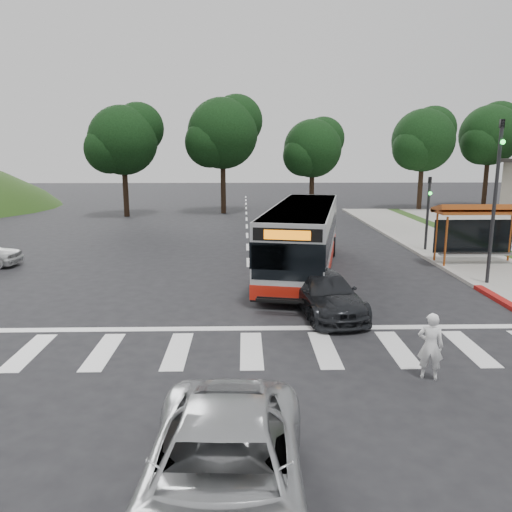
{
  "coord_description": "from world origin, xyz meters",
  "views": [
    {
      "loc": [
        -0.17,
        -17.74,
        5.29
      ],
      "look_at": [
        0.24,
        -0.13,
        1.6
      ],
      "focal_mm": 35.0,
      "sensor_mm": 36.0,
      "label": 1
    }
  ],
  "objects_px": {
    "pedestrian": "(430,346)",
    "silver_suv_south": "(223,475)",
    "transit_bus": "(303,239)",
    "dark_sedan": "(325,293)"
  },
  "relations": [
    {
      "from": "pedestrian",
      "to": "silver_suv_south",
      "type": "relative_size",
      "value": 0.31
    },
    {
      "from": "transit_bus",
      "to": "silver_suv_south",
      "type": "bearing_deg",
      "value": -88.84
    },
    {
      "from": "pedestrian",
      "to": "dark_sedan",
      "type": "bearing_deg",
      "value": -51.66
    },
    {
      "from": "transit_bus",
      "to": "silver_suv_south",
      "type": "height_order",
      "value": "transit_bus"
    },
    {
      "from": "dark_sedan",
      "to": "silver_suv_south",
      "type": "bearing_deg",
      "value": -116.87
    },
    {
      "from": "pedestrian",
      "to": "dark_sedan",
      "type": "height_order",
      "value": "pedestrian"
    },
    {
      "from": "transit_bus",
      "to": "dark_sedan",
      "type": "distance_m",
      "value": 5.82
    },
    {
      "from": "transit_bus",
      "to": "pedestrian",
      "type": "relative_size",
      "value": 7.12
    },
    {
      "from": "transit_bus",
      "to": "dark_sedan",
      "type": "relative_size",
      "value": 2.53
    },
    {
      "from": "pedestrian",
      "to": "dark_sedan",
      "type": "distance_m",
      "value": 5.32
    }
  ]
}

